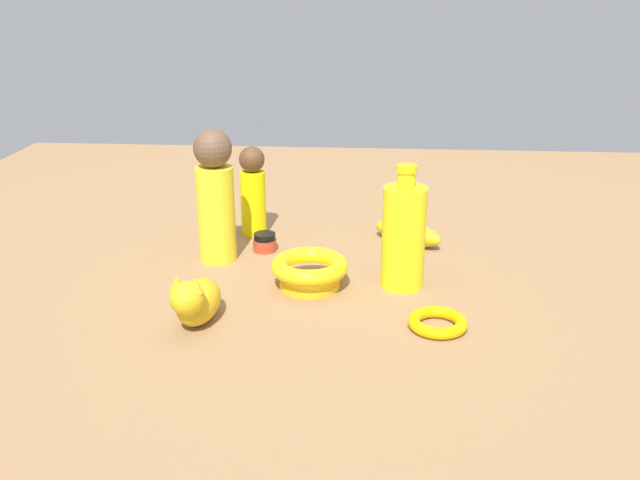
% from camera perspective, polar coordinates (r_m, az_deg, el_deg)
% --- Properties ---
extents(ground, '(2.00, 2.00, 0.00)m').
position_cam_1_polar(ground, '(1.26, 0.00, -2.77)').
color(ground, '#936D47').
extents(bowl, '(0.13, 0.13, 0.05)m').
position_cam_1_polar(bowl, '(1.20, -0.86, -2.41)').
color(bowl, yellow).
rests_on(bowl, ground).
extents(banana, '(0.13, 0.15, 0.05)m').
position_cam_1_polar(banana, '(1.41, 7.18, 0.59)').
color(banana, gold).
rests_on(banana, ground).
extents(nail_polish_jar, '(0.05, 0.05, 0.04)m').
position_cam_1_polar(nail_polish_jar, '(1.37, -4.54, -0.17)').
color(nail_polish_jar, '#BB3D25').
rests_on(nail_polish_jar, ground).
extents(cat_figurine, '(0.15, 0.07, 0.09)m').
position_cam_1_polar(cat_figurine, '(1.09, -10.10, -4.86)').
color(cat_figurine, gold).
rests_on(cat_figurine, ground).
extents(bottle_tall, '(0.07, 0.07, 0.22)m').
position_cam_1_polar(bottle_tall, '(1.19, 6.86, 0.36)').
color(bottle_tall, yellow).
rests_on(bottle_tall, ground).
extents(person_figure_adult, '(0.10, 0.10, 0.25)m').
position_cam_1_polar(person_figure_adult, '(1.30, -8.57, 3.57)').
color(person_figure_adult, yellow).
rests_on(person_figure_adult, ground).
extents(bangle, '(0.09, 0.09, 0.02)m').
position_cam_1_polar(bangle, '(1.09, 9.61, -6.67)').
color(bangle, '#ECB706').
rests_on(bangle, ground).
extents(person_figure_child, '(0.07, 0.07, 0.19)m').
position_cam_1_polar(person_figure_child, '(1.44, -5.51, 4.01)').
color(person_figure_child, yellow).
rests_on(person_figure_child, ground).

